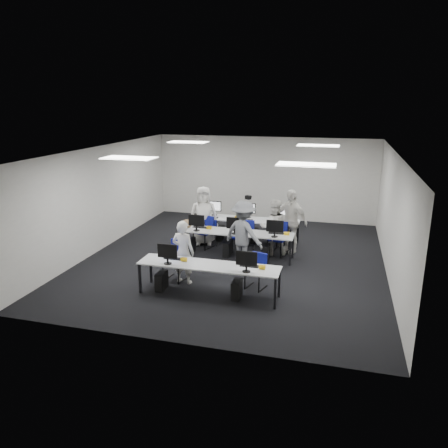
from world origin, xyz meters
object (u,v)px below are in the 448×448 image
(chair_2, at_px, (204,238))
(student_2, at_px, (204,216))
(student_1, at_px, (274,227))
(photographer, at_px, (243,234))
(chair_7, at_px, (281,241))
(chair_0, at_px, (176,268))
(student_3, at_px, (290,221))
(desk_front, at_px, (209,267))
(chair_5, at_px, (212,236))
(chair_6, at_px, (247,239))
(desk_mid, at_px, (236,234))
(chair_1, at_px, (256,277))
(student_0, at_px, (183,252))
(chair_3, at_px, (239,242))
(chair_4, at_px, (277,245))

(chair_2, height_order, student_2, student_2)
(student_1, xyz_separation_m, photographer, (-0.63, -1.08, 0.08))
(chair_2, bearing_deg, chair_7, 26.44)
(chair_0, relative_size, student_3, 0.52)
(student_1, height_order, student_3, student_3)
(desk_front, bearing_deg, chair_5, 105.37)
(chair_2, xyz_separation_m, chair_6, (1.26, 0.29, -0.01))
(desk_front, bearing_deg, student_3, 67.87)
(desk_mid, height_order, chair_1, chair_1)
(chair_5, bearing_deg, desk_mid, -44.88)
(desk_front, relative_size, chair_5, 3.94)
(desk_front, distance_m, chair_6, 3.47)
(photographer, bearing_deg, student_0, 76.81)
(chair_3, xyz_separation_m, student_1, (1.00, -0.03, 0.55))
(student_1, bearing_deg, chair_3, -18.57)
(photographer, bearing_deg, desk_mid, -35.98)
(chair_7, bearing_deg, desk_front, -101.88)
(chair_4, bearing_deg, chair_3, -166.79)
(desk_mid, distance_m, student_3, 1.63)
(desk_mid, relative_size, student_0, 2.06)
(desk_mid, height_order, chair_7, chair_7)
(desk_mid, height_order, student_3, student_3)
(chair_3, distance_m, chair_7, 1.23)
(chair_0, relative_size, chair_6, 1.07)
(chair_2, xyz_separation_m, student_3, (2.51, 0.26, 0.63))
(chair_6, xyz_separation_m, chair_7, (1.02, 0.00, 0.01))
(desk_mid, xyz_separation_m, chair_3, (-0.02, 0.51, -0.42))
(chair_2, bearing_deg, desk_mid, -7.35)
(desk_mid, bearing_deg, chair_0, -118.18)
(photographer, bearing_deg, chair_0, 68.57)
(desk_front, bearing_deg, chair_7, 71.42)
(chair_6, bearing_deg, chair_0, -121.54)
(chair_3, xyz_separation_m, photographer, (0.37, -1.11, 0.63))
(chair_3, height_order, photographer, photographer)
(desk_mid, xyz_separation_m, student_2, (-1.22, 0.85, 0.21))
(chair_2, bearing_deg, student_2, 128.94)
(chair_4, bearing_deg, student_3, 64.83)
(chair_0, relative_size, chair_1, 1.17)
(student_2, bearing_deg, chair_2, -86.36)
(student_3, bearing_deg, chair_4, -105.91)
(chair_4, distance_m, photographer, 1.44)
(student_1, relative_size, photographer, 0.91)
(chair_1, bearing_deg, chair_4, 103.04)
(desk_front, xyz_separation_m, chair_7, (1.16, 3.45, -0.38))
(chair_3, bearing_deg, student_2, 156.82)
(chair_1, bearing_deg, chair_6, 122.73)
(chair_4, xyz_separation_m, student_2, (-2.32, 0.38, 0.60))
(chair_0, bearing_deg, student_2, 103.10)
(chair_3, xyz_separation_m, chair_4, (1.12, -0.04, 0.04))
(chair_0, bearing_deg, desk_mid, 71.28)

